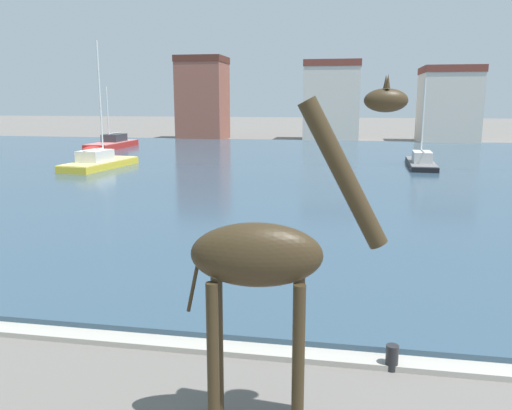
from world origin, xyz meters
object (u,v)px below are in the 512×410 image
sailboat_black (420,163)px  sailboat_red (109,145)px  giraffe_statue (268,262)px  mooring_bollard (392,358)px  sailboat_yellow (104,163)px

sailboat_black → sailboat_red: bearing=163.2°
giraffe_statue → mooring_bollard: size_ratio=10.77×
sailboat_black → sailboat_red: 30.17m
sailboat_red → sailboat_yellow: 14.93m
giraffe_statue → mooring_bollard: giraffe_statue is taller
sailboat_black → sailboat_yellow: sailboat_yellow is taller
giraffe_statue → mooring_bollard: (2.04, 2.26, -2.50)m
giraffe_statue → sailboat_yellow: bearing=120.7°
giraffe_statue → sailboat_black: sailboat_black is taller
sailboat_red → mooring_bollard: size_ratio=17.48×
sailboat_red → sailboat_yellow: size_ratio=0.96×
sailboat_red → sailboat_yellow: sailboat_yellow is taller
giraffe_statue → sailboat_red: (-22.59, 41.31, -2.20)m
giraffe_statue → sailboat_yellow: 32.30m
sailboat_red → mooring_bollard: (24.63, -39.05, -0.30)m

